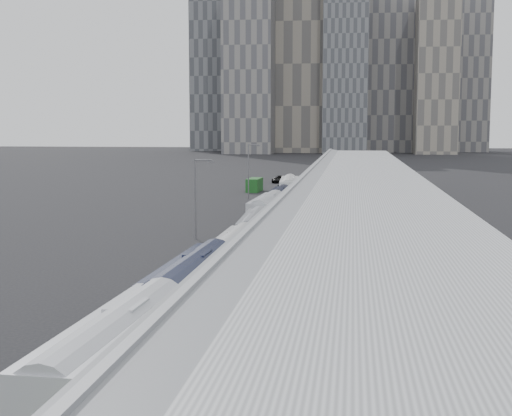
% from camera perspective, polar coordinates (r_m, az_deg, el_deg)
% --- Properties ---
extents(sidewalk, '(10.00, 170.00, 0.12)m').
position_cam_1_polar(sidewalk, '(77.93, 5.54, -2.25)').
color(sidewalk, gray).
rests_on(sidewalk, ground).
extents(lane_line, '(0.12, 160.00, 0.02)m').
position_cam_1_polar(lane_line, '(79.03, -2.09, -2.14)').
color(lane_line, gold).
rests_on(lane_line, ground).
extents(depot, '(12.45, 160.40, 7.20)m').
position_cam_1_polar(depot, '(77.44, 8.52, 0.23)').
color(depot, gray).
rests_on(depot, ground).
extents(skyline, '(145.00, 64.00, 120.00)m').
position_cam_1_polar(skyline, '(348.65, 5.41, 12.87)').
color(skyline, slate).
rests_on(skyline, ground).
extents(bus_0, '(3.25, 14.04, 4.08)m').
position_cam_1_polar(bus_0, '(31.55, -11.20, -12.35)').
color(bus_0, '#B0B2BA').
rests_on(bus_0, ground).
extents(bus_1, '(3.19, 13.96, 4.06)m').
position_cam_1_polar(bus_1, '(43.77, -5.16, -6.92)').
color(bus_1, '#161B33').
rests_on(bus_1, ground).
extents(bus_2, '(2.75, 12.25, 3.58)m').
position_cam_1_polar(bus_2, '(56.43, -1.82, -4.07)').
color(bus_2, silver).
rests_on(bus_2, ground).
extents(bus_3, '(2.98, 12.26, 3.56)m').
position_cam_1_polar(bus_3, '(69.42, -0.08, -2.09)').
color(bus_3, gray).
rests_on(bus_3, ground).
extents(bus_4, '(3.23, 13.62, 3.96)m').
position_cam_1_polar(bus_4, '(83.58, 0.93, -0.51)').
color(bus_4, silver).
rests_on(bus_4, ground).
extents(bus_5, '(2.74, 12.21, 3.56)m').
position_cam_1_polar(bus_5, '(97.91, 1.90, 0.41)').
color(bus_5, black).
rests_on(bus_5, ground).
extents(bus_6, '(3.65, 13.80, 3.99)m').
position_cam_1_polar(bus_6, '(113.84, 2.67, 1.35)').
color(bus_6, white).
rests_on(bus_6, ground).
extents(tree_0, '(1.78, 1.78, 3.87)m').
position_cam_1_polar(tree_0, '(31.68, -3.48, -9.82)').
color(tree_0, black).
rests_on(tree_0, ground).
extents(tree_1, '(1.14, 1.14, 3.64)m').
position_cam_1_polar(tree_1, '(57.13, 1.98, -2.45)').
color(tree_1, black).
rests_on(tree_1, ground).
extents(tree_2, '(1.93, 1.93, 4.16)m').
position_cam_1_polar(tree_2, '(75.39, 3.10, -0.13)').
color(tree_2, black).
rests_on(tree_2, ground).
extents(tree_3, '(1.95, 1.95, 4.77)m').
position_cam_1_polar(tree_3, '(103.64, 4.38, 1.99)').
color(tree_3, black).
rests_on(tree_3, ground).
extents(tree_4, '(1.16, 1.16, 4.01)m').
position_cam_1_polar(tree_4, '(123.27, 5.10, 2.48)').
color(tree_4, black).
rests_on(tree_4, ground).
extents(tree_5, '(1.94, 1.94, 4.40)m').
position_cam_1_polar(tree_5, '(152.66, 5.47, 3.28)').
color(tree_5, black).
rests_on(tree_5, ground).
extents(street_lamp_near, '(2.04, 0.22, 8.49)m').
position_cam_1_polar(street_lamp_near, '(75.46, -4.73, 1.20)').
color(street_lamp_near, '#59595E').
rests_on(street_lamp_near, ground).
extents(street_lamp_far, '(2.04, 0.22, 9.08)m').
position_cam_1_polar(street_lamp_far, '(117.84, -0.52, 3.26)').
color(street_lamp_far, '#59595E').
rests_on(street_lamp_far, ground).
extents(shipping_container, '(2.51, 5.99, 2.46)m').
position_cam_1_polar(shipping_container, '(131.81, -0.13, 1.86)').
color(shipping_container, '#164919').
rests_on(shipping_container, ground).
extents(suv, '(3.40, 5.86, 1.53)m').
position_cam_1_polar(suv, '(152.89, 1.91, 2.32)').
color(suv, black).
rests_on(suv, ground).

